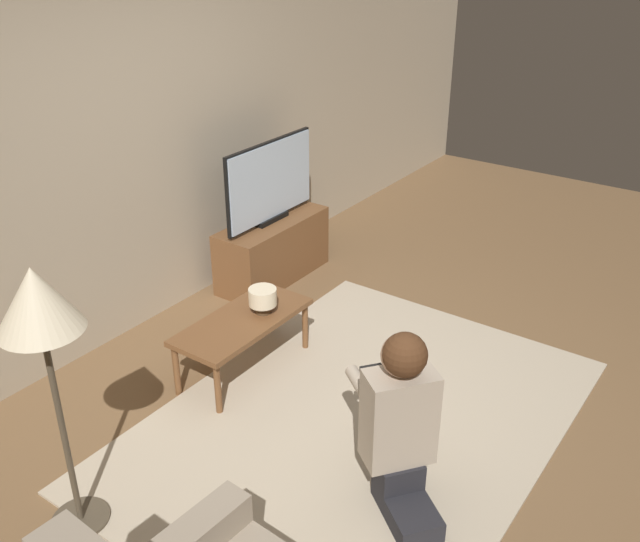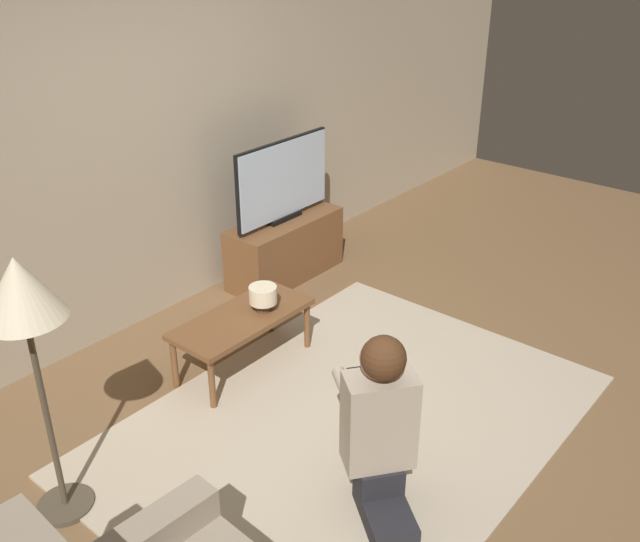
# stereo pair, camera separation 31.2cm
# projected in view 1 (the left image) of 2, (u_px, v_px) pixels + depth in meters

# --- Properties ---
(ground_plane) EXTENTS (10.00, 10.00, 0.00)m
(ground_plane) POSITION_uv_depth(u_px,v_px,m) (358.00, 422.00, 4.18)
(ground_plane) COLOR brown
(wall_back) EXTENTS (10.00, 0.06, 2.60)m
(wall_back) POSITION_uv_depth(u_px,v_px,m) (110.00, 152.00, 4.59)
(wall_back) COLOR tan
(wall_back) RESTS_ON ground_plane
(rug) EXTENTS (2.88, 2.07, 0.02)m
(rug) POSITION_uv_depth(u_px,v_px,m) (358.00, 421.00, 4.18)
(rug) COLOR #BCAD93
(rug) RESTS_ON ground_plane
(tv_stand) EXTENTS (1.01, 0.39, 0.50)m
(tv_stand) POSITION_uv_depth(u_px,v_px,m) (273.00, 250.00, 5.73)
(tv_stand) COLOR brown
(tv_stand) RESTS_ON ground_plane
(tv) EXTENTS (0.99, 0.08, 0.64)m
(tv) POSITION_uv_depth(u_px,v_px,m) (270.00, 182.00, 5.47)
(tv) COLOR black
(tv) RESTS_ON tv_stand
(coffee_table) EXTENTS (0.95, 0.42, 0.39)m
(coffee_table) POSITION_uv_depth(u_px,v_px,m) (243.00, 325.00, 4.51)
(coffee_table) COLOR brown
(coffee_table) RESTS_ON ground_plane
(floor_lamp) EXTENTS (0.37, 0.37, 1.40)m
(floor_lamp) POSITION_uv_depth(u_px,v_px,m) (39.00, 316.00, 2.98)
(floor_lamp) COLOR #4C4233
(floor_lamp) RESTS_ON ground_plane
(person_kneeling) EXTENTS (0.66, 0.75, 0.97)m
(person_kneeling) POSITION_uv_depth(u_px,v_px,m) (400.00, 418.00, 3.41)
(person_kneeling) COLOR #232328
(person_kneeling) RESTS_ON rug
(table_lamp) EXTENTS (0.18, 0.18, 0.17)m
(table_lamp) POSITION_uv_depth(u_px,v_px,m) (263.00, 298.00, 4.51)
(table_lamp) COLOR #4C3823
(table_lamp) RESTS_ON coffee_table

